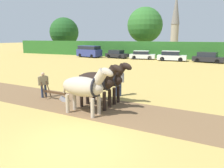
% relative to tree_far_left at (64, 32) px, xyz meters
% --- Properties ---
extents(ground_plane, '(240.00, 240.00, 0.00)m').
position_rel_tree_far_left_xyz_m(ground_plane, '(30.18, -40.06, -4.87)').
color(ground_plane, tan).
extents(plowed_furrow_strip, '(27.44, 5.10, 0.01)m').
position_rel_tree_far_left_xyz_m(plowed_furrow_strip, '(24.76, -35.88, -4.87)').
color(plowed_furrow_strip, brown).
rests_on(plowed_furrow_strip, ground).
extents(hedgerow, '(72.93, 1.38, 2.88)m').
position_rel_tree_far_left_xyz_m(hedgerow, '(30.18, -6.92, -3.43)').
color(hedgerow, '#286023').
rests_on(hedgerow, ground).
extents(tree_far_left, '(7.14, 7.14, 8.45)m').
position_rel_tree_far_left_xyz_m(tree_far_left, '(0.00, 0.00, 0.00)').
color(tree_far_left, '#423323').
rests_on(tree_far_left, ground).
extents(tree_left, '(7.17, 7.17, 9.65)m').
position_rel_tree_far_left_xyz_m(tree_left, '(21.08, -1.13, 1.18)').
color(tree_left, brown).
rests_on(tree_left, ground).
extents(church_spire, '(2.60, 2.60, 16.89)m').
position_rel_tree_far_left_xyz_m(church_spire, '(22.65, 26.64, 3.97)').
color(church_spire, gray).
rests_on(church_spire, ground).
extents(draft_horse_lead_left, '(2.92, 1.13, 2.40)m').
position_rel_tree_far_left_xyz_m(draft_horse_lead_left, '(28.89, -37.25, -3.53)').
color(draft_horse_lead_left, '#B2A38E').
rests_on(draft_horse_lead_left, ground).
extents(draft_horse_lead_right, '(2.82, 1.13, 2.41)m').
position_rel_tree_far_left_xyz_m(draft_horse_lead_right, '(28.95, -36.14, -3.48)').
color(draft_horse_lead_right, black).
rests_on(draft_horse_lead_right, ground).
extents(draft_horse_trail_left, '(2.74, 1.03, 2.40)m').
position_rel_tree_far_left_xyz_m(draft_horse_trail_left, '(29.03, -35.03, -3.54)').
color(draft_horse_trail_left, black).
rests_on(draft_horse_trail_left, ground).
extents(plow, '(1.78, 0.48, 1.13)m').
position_rel_tree_far_left_xyz_m(plow, '(26.19, -35.97, -4.55)').
color(plow, '#4C331E').
rests_on(plow, ground).
extents(farmer_at_plow, '(0.42, 0.55, 1.56)m').
position_rel_tree_far_left_xyz_m(farmer_at_plow, '(25.03, -35.77, -3.98)').
color(farmer_at_plow, '#28334C').
rests_on(farmer_at_plow, ground).
extents(farmer_beside_team, '(0.62, 0.46, 1.81)m').
position_rel_tree_far_left_xyz_m(farmer_beside_team, '(29.09, -33.62, -3.79)').
color(farmer_beside_team, '#28334C').
rests_on(farmer_beside_team, ground).
extents(parked_van, '(4.97, 2.87, 2.11)m').
position_rel_tree_far_left_xyz_m(parked_van, '(13.44, -10.73, -3.79)').
color(parked_van, navy).
rests_on(parked_van, ground).
extents(parked_car_left, '(4.15, 2.44, 1.41)m').
position_rel_tree_far_left_xyz_m(parked_car_left, '(18.75, -10.12, -4.18)').
color(parked_car_left, black).
rests_on(parked_car_left, ground).
extents(parked_car_center_left, '(4.43, 2.49, 1.42)m').
position_rel_tree_far_left_xyz_m(parked_car_center_left, '(23.43, -10.19, -4.18)').
color(parked_car_center_left, silver).
rests_on(parked_car_center_left, ground).
extents(parked_car_center, '(4.46, 1.96, 1.56)m').
position_rel_tree_far_left_xyz_m(parked_car_center, '(28.40, -10.91, -4.12)').
color(parked_car_center, silver).
rests_on(parked_car_center, ground).
extents(parked_car_center_right, '(4.56, 2.53, 1.49)m').
position_rel_tree_far_left_xyz_m(parked_car_center_right, '(33.65, -10.91, -4.16)').
color(parked_car_center_right, black).
rests_on(parked_car_center_right, ground).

